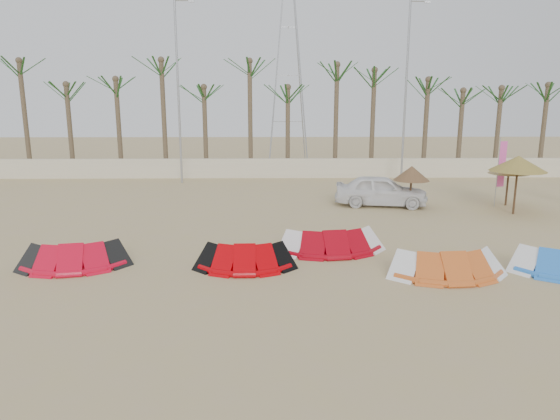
{
  "coord_description": "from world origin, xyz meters",
  "views": [
    {
      "loc": [
        -0.3,
        -11.45,
        5.16
      ],
      "look_at": [
        0.0,
        6.0,
        1.3
      ],
      "focal_mm": 32.0,
      "sensor_mm": 36.0,
      "label": 1
    }
  ],
  "objects_px": {
    "kite_red_right": "(331,238)",
    "car": "(381,191)",
    "kite_red_left": "(77,253)",
    "kite_red_mid": "(245,254)",
    "parasol_left": "(412,173)",
    "parasol_mid": "(518,164)",
    "kite_orange": "(445,260)",
    "parasol_right": "(509,167)"
  },
  "relations": [
    {
      "from": "kite_red_right",
      "to": "car",
      "type": "distance_m",
      "value": 8.14
    },
    {
      "from": "kite_red_right",
      "to": "car",
      "type": "height_order",
      "value": "car"
    },
    {
      "from": "kite_red_left",
      "to": "kite_red_right",
      "type": "distance_m",
      "value": 8.4
    },
    {
      "from": "kite_red_mid",
      "to": "kite_red_right",
      "type": "xyz_separation_m",
      "value": [
        2.9,
        1.74,
        0.0
      ]
    },
    {
      "from": "parasol_left",
      "to": "parasol_mid",
      "type": "xyz_separation_m",
      "value": [
        4.46,
        -1.28,
        0.62
      ]
    },
    {
      "from": "parasol_left",
      "to": "parasol_mid",
      "type": "relative_size",
      "value": 0.77
    },
    {
      "from": "kite_orange",
      "to": "car",
      "type": "height_order",
      "value": "car"
    },
    {
      "from": "kite_red_right",
      "to": "car",
      "type": "xyz_separation_m",
      "value": [
        3.35,
        7.41,
        0.35
      ]
    },
    {
      "from": "kite_red_right",
      "to": "car",
      "type": "relative_size",
      "value": 0.83
    },
    {
      "from": "parasol_left",
      "to": "car",
      "type": "distance_m",
      "value": 1.73
    },
    {
      "from": "kite_red_right",
      "to": "parasol_left",
      "type": "bearing_deg",
      "value": 55.52
    },
    {
      "from": "parasol_right",
      "to": "car",
      "type": "bearing_deg",
      "value": -179.89
    },
    {
      "from": "parasol_right",
      "to": "parasol_mid",
      "type": "bearing_deg",
      "value": -105.7
    },
    {
      "from": "parasol_left",
      "to": "parasol_right",
      "type": "distance_m",
      "value": 5.05
    },
    {
      "from": "kite_orange",
      "to": "parasol_mid",
      "type": "bearing_deg",
      "value": 53.4
    },
    {
      "from": "kite_red_mid",
      "to": "kite_red_right",
      "type": "height_order",
      "value": "same"
    },
    {
      "from": "parasol_right",
      "to": "kite_red_mid",
      "type": "bearing_deg",
      "value": -143.89
    },
    {
      "from": "kite_orange",
      "to": "car",
      "type": "xyz_separation_m",
      "value": [
        0.18,
        9.91,
        0.35
      ]
    },
    {
      "from": "kite_red_mid",
      "to": "kite_red_right",
      "type": "distance_m",
      "value": 3.38
    },
    {
      "from": "kite_red_mid",
      "to": "kite_red_right",
      "type": "relative_size",
      "value": 0.82
    },
    {
      "from": "kite_red_mid",
      "to": "parasol_left",
      "type": "relative_size",
      "value": 1.48
    },
    {
      "from": "kite_red_mid",
      "to": "parasol_mid",
      "type": "height_order",
      "value": "parasol_mid"
    },
    {
      "from": "parasol_mid",
      "to": "car",
      "type": "relative_size",
      "value": 0.6
    },
    {
      "from": "kite_red_right",
      "to": "parasol_left",
      "type": "xyz_separation_m",
      "value": [
        4.65,
        6.76,
        1.3
      ]
    },
    {
      "from": "parasol_left",
      "to": "kite_red_left",
      "type": "bearing_deg",
      "value": -147.17
    },
    {
      "from": "kite_red_mid",
      "to": "car",
      "type": "xyz_separation_m",
      "value": [
        6.26,
        9.15,
        0.35
      ]
    },
    {
      "from": "kite_orange",
      "to": "parasol_right",
      "type": "height_order",
      "value": "parasol_right"
    },
    {
      "from": "kite_red_mid",
      "to": "car",
      "type": "bearing_deg",
      "value": 55.61
    },
    {
      "from": "kite_orange",
      "to": "parasol_mid",
      "type": "distance_m",
      "value": 10.13
    },
    {
      "from": "kite_red_mid",
      "to": "car",
      "type": "height_order",
      "value": "car"
    },
    {
      "from": "parasol_mid",
      "to": "car",
      "type": "height_order",
      "value": "parasol_mid"
    },
    {
      "from": "parasol_left",
      "to": "car",
      "type": "bearing_deg",
      "value": 153.43
    },
    {
      "from": "kite_orange",
      "to": "parasol_mid",
      "type": "relative_size",
      "value": 1.31
    },
    {
      "from": "kite_red_mid",
      "to": "parasol_mid",
      "type": "xyz_separation_m",
      "value": [
        12.01,
        7.22,
        1.92
      ]
    },
    {
      "from": "kite_red_left",
      "to": "parasol_right",
      "type": "xyz_separation_m",
      "value": [
        17.91,
        8.98,
        1.52
      ]
    },
    {
      "from": "kite_orange",
      "to": "car",
      "type": "bearing_deg",
      "value": 88.98
    },
    {
      "from": "parasol_mid",
      "to": "kite_red_left",
      "type": "bearing_deg",
      "value": -157.93
    },
    {
      "from": "kite_red_mid",
      "to": "parasol_right",
      "type": "height_order",
      "value": "parasol_right"
    },
    {
      "from": "parasol_left",
      "to": "parasol_mid",
      "type": "height_order",
      "value": "parasol_mid"
    },
    {
      "from": "parasol_left",
      "to": "car",
      "type": "relative_size",
      "value": 0.46
    },
    {
      "from": "kite_red_mid",
      "to": "parasol_mid",
      "type": "bearing_deg",
      "value": 31.0
    },
    {
      "from": "parasol_left",
      "to": "car",
      "type": "height_order",
      "value": "parasol_left"
    }
  ]
}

